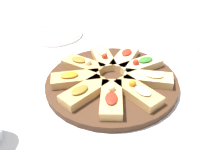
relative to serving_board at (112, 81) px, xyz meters
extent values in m
plane|color=silver|center=(0.00, 0.00, -0.01)|extent=(3.00, 3.00, 0.00)
cylinder|color=#422819|center=(0.00, 0.00, 0.00)|extent=(0.38, 0.38, 0.02)
cube|color=tan|center=(-0.01, -0.10, 0.02)|extent=(0.07, 0.14, 0.02)
ellipsoid|color=olive|center=(-0.02, -0.12, 0.04)|extent=(0.04, 0.05, 0.01)
cube|color=tan|center=(0.06, -0.09, 0.02)|extent=(0.12, 0.14, 0.02)
ellipsoid|color=red|center=(0.07, -0.10, 0.04)|extent=(0.05, 0.06, 0.01)
sphere|color=beige|center=(0.05, -0.07, 0.04)|extent=(0.02, 0.02, 0.02)
cube|color=tan|center=(0.10, -0.03, 0.02)|extent=(0.14, 0.09, 0.02)
ellipsoid|color=beige|center=(0.12, -0.03, 0.04)|extent=(0.05, 0.04, 0.01)
sphere|color=orange|center=(0.08, -0.02, 0.04)|extent=(0.02, 0.02, 0.02)
cube|color=#DBB775|center=(0.09, 0.04, 0.02)|extent=(0.14, 0.10, 0.02)
ellipsoid|color=beige|center=(0.11, 0.05, 0.04)|extent=(0.06, 0.05, 0.01)
cube|color=#E5C689|center=(0.04, 0.09, 0.02)|extent=(0.10, 0.14, 0.02)
ellipsoid|color=#2D7A28|center=(0.05, 0.11, 0.04)|extent=(0.05, 0.06, 0.01)
sphere|color=red|center=(0.03, 0.08, 0.04)|extent=(0.02, 0.02, 0.02)
cube|color=#E5C689|center=(-0.02, 0.10, 0.02)|extent=(0.08, 0.14, 0.02)
ellipsoid|color=red|center=(-0.02, 0.12, 0.04)|extent=(0.04, 0.05, 0.01)
cube|color=#DBB775|center=(-0.08, 0.06, 0.02)|extent=(0.14, 0.13, 0.02)
ellipsoid|color=beige|center=(-0.09, 0.07, 0.04)|extent=(0.06, 0.05, 0.01)
sphere|color=red|center=(-0.06, 0.05, 0.04)|extent=(0.02, 0.02, 0.02)
cube|color=tan|center=(-0.10, -0.01, 0.02)|extent=(0.14, 0.06, 0.02)
ellipsoid|color=olive|center=(-0.12, -0.01, 0.04)|extent=(0.05, 0.03, 0.01)
sphere|color=beige|center=(-0.08, -0.01, 0.04)|extent=(0.02, 0.02, 0.02)
cube|color=tan|center=(-0.07, -0.07, 0.02)|extent=(0.13, 0.13, 0.02)
ellipsoid|color=orange|center=(-0.08, -0.09, 0.04)|extent=(0.05, 0.05, 0.01)
cylinder|color=white|center=(-0.39, 0.14, 0.00)|extent=(0.22, 0.22, 0.01)
torus|color=white|center=(-0.39, 0.14, 0.00)|extent=(0.21, 0.21, 0.01)
camera|label=1|loc=(0.30, -0.42, 0.37)|focal=35.00mm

